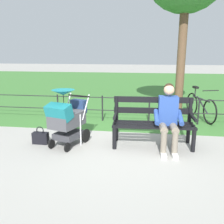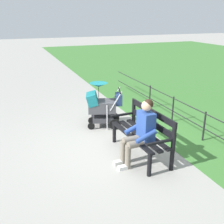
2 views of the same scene
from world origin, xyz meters
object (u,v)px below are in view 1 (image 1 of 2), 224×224
at_px(handbag, 41,138).
at_px(bicycle, 200,106).
at_px(stroller, 67,117).
at_px(park_bench, 153,120).
at_px(person_on_bench, 168,116).

relative_size(handbag, bicycle, 0.23).
relative_size(stroller, handbag, 3.11).
bearing_deg(stroller, park_bench, -169.68).
bearing_deg(person_on_bench, stroller, 2.48).
bearing_deg(stroller, bicycle, -141.21).
bearing_deg(person_on_bench, park_bench, -38.73).
relative_size(person_on_bench, stroller, 1.11).
xyz_separation_m(person_on_bench, bicycle, (-1.07, -2.35, -0.31)).
distance_m(park_bench, handbag, 2.33).
bearing_deg(park_bench, handbag, 7.35).
distance_m(stroller, handbag, 0.75).
height_order(stroller, handbag, stroller).
distance_m(park_bench, stroller, 1.72).
bearing_deg(stroller, handbag, -1.40).
height_order(park_bench, person_on_bench, person_on_bench).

